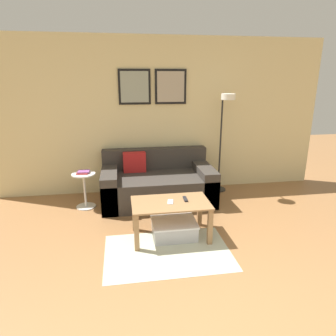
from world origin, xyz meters
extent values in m
cube|color=beige|center=(0.00, 3.67, 1.27)|extent=(5.60, 0.06, 2.55)
cube|color=black|center=(-0.41, 3.63, 1.76)|extent=(0.51, 0.02, 0.55)
cube|color=#939E8E|center=(-0.41, 3.62, 1.76)|extent=(0.44, 0.01, 0.48)
cube|color=black|center=(0.17, 3.63, 1.76)|extent=(0.51, 0.02, 0.55)
cube|color=#ADA38E|center=(0.17, 3.62, 1.76)|extent=(0.44, 0.01, 0.48)
cube|color=#B2B79E|center=(-0.20, 1.61, 0.00)|extent=(1.42, 0.95, 0.01)
cube|color=#38332D|center=(-0.12, 3.11, 0.22)|extent=(1.73, 0.99, 0.44)
cube|color=#38332D|center=(-0.12, 3.50, 0.61)|extent=(1.73, 0.20, 0.34)
cube|color=#38332D|center=(-0.86, 3.11, 0.28)|extent=(0.24, 0.99, 0.56)
cube|color=#38332D|center=(0.63, 3.11, 0.28)|extent=(0.24, 0.99, 0.56)
cube|color=red|center=(-0.46, 3.33, 0.60)|extent=(0.36, 0.14, 0.32)
cube|color=#997047|center=(-0.11, 1.95, 0.46)|extent=(0.94, 0.55, 0.02)
cube|color=#997047|center=(-0.54, 1.71, 0.22)|extent=(0.06, 0.06, 0.45)
cube|color=#997047|center=(0.33, 1.71, 0.22)|extent=(0.06, 0.06, 0.45)
cube|color=#997047|center=(-0.54, 2.19, 0.22)|extent=(0.06, 0.06, 0.45)
cube|color=#997047|center=(0.33, 2.19, 0.22)|extent=(0.06, 0.06, 0.45)
cube|color=#B2B2B7|center=(-0.06, 1.96, 0.09)|extent=(0.52, 0.42, 0.19)
cube|color=silver|center=(-0.06, 1.96, 0.20)|extent=(0.55, 0.44, 0.02)
cylinder|color=black|center=(1.00, 3.43, 0.01)|extent=(0.26, 0.26, 0.02)
cylinder|color=black|center=(1.00, 3.43, 0.84)|extent=(0.03, 0.03, 1.63)
cylinder|color=black|center=(1.00, 3.30, 1.65)|extent=(0.02, 0.25, 0.02)
cylinder|color=white|center=(1.00, 3.18, 1.62)|extent=(0.22, 0.22, 0.09)
cylinder|color=silver|center=(-1.24, 3.04, 0.01)|extent=(0.30, 0.30, 0.01)
cylinder|color=silver|center=(-1.24, 3.04, 0.27)|extent=(0.04, 0.04, 0.51)
cylinder|color=silver|center=(-1.24, 3.04, 0.53)|extent=(0.35, 0.35, 0.02)
cube|color=#B73333|center=(-1.25, 3.06, 0.55)|extent=(0.18, 0.19, 0.02)
cube|color=#8C4C93|center=(-1.24, 3.07, 0.56)|extent=(0.17, 0.15, 0.02)
cube|color=#232328|center=(0.08, 2.00, 0.48)|extent=(0.05, 0.15, 0.02)
cube|color=silver|center=(-0.11, 1.95, 0.47)|extent=(0.09, 0.15, 0.01)
camera|label=1|loc=(-0.66, -1.33, 1.91)|focal=32.00mm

